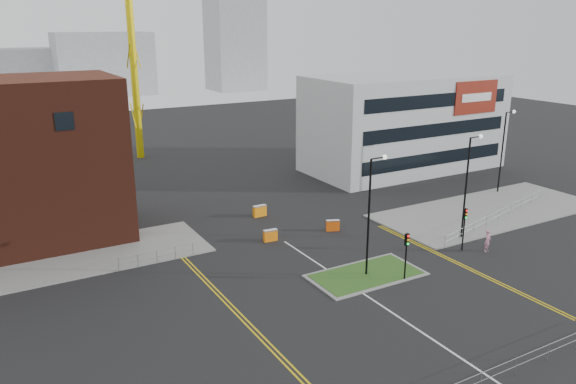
# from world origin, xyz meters

# --- Properties ---
(ground) EXTENTS (200.00, 200.00, 0.00)m
(ground) POSITION_xyz_m (0.00, 0.00, 0.00)
(ground) COLOR black
(ground) RESTS_ON ground
(pavement_left) EXTENTS (28.00, 8.00, 0.12)m
(pavement_left) POSITION_xyz_m (-20.00, 22.00, 0.06)
(pavement_left) COLOR slate
(pavement_left) RESTS_ON ground
(pavement_right) EXTENTS (24.00, 10.00, 0.12)m
(pavement_right) POSITION_xyz_m (22.00, 14.00, 0.06)
(pavement_right) COLOR slate
(pavement_right) RESTS_ON ground
(island_kerb) EXTENTS (8.60, 4.60, 0.08)m
(island_kerb) POSITION_xyz_m (2.00, 8.00, 0.04)
(island_kerb) COLOR slate
(island_kerb) RESTS_ON ground
(grass_island) EXTENTS (8.00, 4.00, 0.12)m
(grass_island) POSITION_xyz_m (2.00, 8.00, 0.06)
(grass_island) COLOR #2D551C
(grass_island) RESTS_ON ground
(office_block) EXTENTS (25.00, 12.20, 12.00)m
(office_block) POSITION_xyz_m (26.01, 31.97, 6.00)
(office_block) COLOR #B4B6B9
(office_block) RESTS_ON ground
(streetlamp_island) EXTENTS (1.46, 0.36, 9.18)m
(streetlamp_island) POSITION_xyz_m (2.22, 8.00, 5.41)
(streetlamp_island) COLOR black
(streetlamp_island) RESTS_ON ground
(streetlamp_right_near) EXTENTS (1.46, 0.36, 9.18)m
(streetlamp_right_near) POSITION_xyz_m (14.22, 10.00, 5.41)
(streetlamp_right_near) COLOR black
(streetlamp_right_near) RESTS_ON ground
(streetlamp_right_far) EXTENTS (1.46, 0.36, 9.18)m
(streetlamp_right_far) POSITION_xyz_m (28.22, 18.00, 5.41)
(streetlamp_right_far) COLOR black
(streetlamp_right_far) RESTS_ON ground
(traffic_light_island) EXTENTS (0.28, 0.33, 3.65)m
(traffic_light_island) POSITION_xyz_m (4.00, 5.98, 2.57)
(traffic_light_island) COLOR black
(traffic_light_island) RESTS_ON ground
(traffic_light_right) EXTENTS (0.28, 0.33, 3.65)m
(traffic_light_right) POSITION_xyz_m (12.00, 7.98, 2.57)
(traffic_light_right) COLOR black
(traffic_light_right) RESTS_ON ground
(railing_front) EXTENTS (24.05, 0.05, 1.10)m
(railing_front) POSITION_xyz_m (0.00, -6.00, 0.78)
(railing_front) COLOR gray
(railing_front) RESTS_ON ground
(railing_left) EXTENTS (6.05, 0.05, 1.10)m
(railing_left) POSITION_xyz_m (-11.00, 18.00, 0.74)
(railing_left) COLOR gray
(railing_left) RESTS_ON ground
(railing_right) EXTENTS (19.05, 5.05, 1.10)m
(railing_right) POSITION_xyz_m (20.50, 11.50, 0.78)
(railing_right) COLOR gray
(railing_right) RESTS_ON ground
(centre_line) EXTENTS (0.15, 30.00, 0.01)m
(centre_line) POSITION_xyz_m (0.00, 2.00, 0.01)
(centre_line) COLOR silver
(centre_line) RESTS_ON ground
(yellow_left_a) EXTENTS (0.12, 24.00, 0.01)m
(yellow_left_a) POSITION_xyz_m (-9.00, 10.00, 0.01)
(yellow_left_a) COLOR gold
(yellow_left_a) RESTS_ON ground
(yellow_left_b) EXTENTS (0.12, 24.00, 0.01)m
(yellow_left_b) POSITION_xyz_m (-8.70, 10.00, 0.01)
(yellow_left_b) COLOR gold
(yellow_left_b) RESTS_ON ground
(yellow_right_a) EXTENTS (0.12, 20.00, 0.01)m
(yellow_right_a) POSITION_xyz_m (9.50, 6.00, 0.01)
(yellow_right_a) COLOR gold
(yellow_right_a) RESTS_ON ground
(yellow_right_b) EXTENTS (0.12, 20.00, 0.01)m
(yellow_right_b) POSITION_xyz_m (9.80, 6.00, 0.01)
(yellow_right_b) COLOR gold
(yellow_right_b) RESTS_ON ground
(skyline_b) EXTENTS (24.00, 12.00, 16.00)m
(skyline_b) POSITION_xyz_m (10.00, 130.00, 8.00)
(skyline_b) COLOR gray
(skyline_b) RESTS_ON ground
(skyline_c) EXTENTS (14.00, 12.00, 28.00)m
(skyline_c) POSITION_xyz_m (45.00, 125.00, 14.00)
(skyline_c) COLOR gray
(skyline_c) RESTS_ON ground
(skyline_d) EXTENTS (30.00, 12.00, 12.00)m
(skyline_d) POSITION_xyz_m (-8.00, 140.00, 6.00)
(skyline_d) COLOR gray
(skyline_d) RESTS_ON ground
(pedestrian) EXTENTS (0.79, 0.64, 1.88)m
(pedestrian) POSITION_xyz_m (13.56, 6.77, 0.94)
(pedestrian) COLOR #C7819B
(pedestrian) RESTS_ON ground
(barrier_left) EXTENTS (1.26, 0.50, 1.04)m
(barrier_left) POSITION_xyz_m (-1.00, 17.74, 0.56)
(barrier_left) COLOR orange
(barrier_left) RESTS_ON ground
(barrier_mid) EXTENTS (1.35, 0.48, 1.13)m
(barrier_mid) POSITION_xyz_m (1.15, 24.00, 0.61)
(barrier_mid) COLOR orange
(barrier_mid) RESTS_ON ground
(barrier_right) EXTENTS (1.27, 0.83, 1.02)m
(barrier_right) POSITION_xyz_m (5.14, 17.14, 0.55)
(barrier_right) COLOR #F5590D
(barrier_right) RESTS_ON ground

